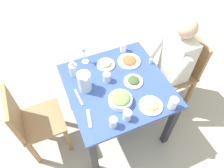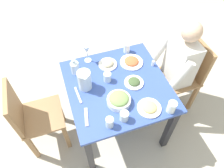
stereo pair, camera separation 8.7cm
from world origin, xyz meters
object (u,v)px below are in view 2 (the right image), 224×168
object	(u,v)px
dining_table	(117,93)
salt_shaker	(153,63)
water_glass_center	(172,107)
water_glass_far_right	(127,48)
oil_carafe	(75,68)
wine_glass	(87,50)
salad_bowl	(119,100)
plate_rice_curry	(132,62)
water_pitcher	(84,80)
plate_beans	(108,64)
water_glass_near_right	(110,122)
plate_fries	(149,107)
chair_far	(31,116)
diner_near	(171,68)
chair_near	(185,73)
water_glass_by_pitcher	(107,77)
plate_dolmas	(134,82)
water_glass_far_left	(124,116)

from	to	relation	value
dining_table	salt_shaker	bearing A→B (deg)	-73.77
dining_table	water_glass_center	size ratio (longest dim) A/B	8.07
water_glass_far_right	oil_carafe	world-z (taller)	oil_carafe
water_glass_center	wine_glass	bearing A→B (deg)	32.11
oil_carafe	dining_table	bearing A→B (deg)	-130.06
salad_bowl	water_glass_center	bearing A→B (deg)	-119.73
plate_rice_curry	water_glass_far_right	distance (m)	0.17
water_pitcher	water_glass_center	distance (m)	0.77
plate_beans	water_glass_near_right	world-z (taller)	water_glass_near_right
dining_table	wine_glass	bearing A→B (deg)	24.18
water_pitcher	salad_bowl	distance (m)	0.35
plate_beans	plate_fries	bearing A→B (deg)	-163.94
water_glass_center	chair_far	bearing A→B (deg)	67.31
oil_carafe	salt_shaker	xyz separation A→B (m)	(-0.15, -0.74, -0.03)
salt_shaker	water_glass_far_right	bearing A→B (deg)	32.95
diner_near	salt_shaker	xyz separation A→B (m)	(0.03, 0.21, 0.11)
water_glass_near_right	salad_bowl	bearing A→B (deg)	-38.12
chair_near	water_pitcher	size ratio (longest dim) A/B	4.69
salad_bowl	oil_carafe	xyz separation A→B (m)	(0.46, 0.27, 0.01)
plate_fries	chair_near	bearing A→B (deg)	-58.07
water_pitcher	wine_glass	bearing A→B (deg)	-18.72
plate_rice_curry	water_glass_far_right	world-z (taller)	water_glass_far_right
plate_fries	oil_carafe	distance (m)	0.78
plate_rice_curry	wine_glass	world-z (taller)	wine_glass
salad_bowl	diner_near	bearing A→B (deg)	-68.00
plate_fries	water_glass_by_pitcher	world-z (taller)	water_glass_by_pitcher
plate_rice_curry	water_glass_by_pitcher	distance (m)	0.33
salad_bowl	oil_carafe	bearing A→B (deg)	30.35
water_pitcher	salad_bowl	bearing A→B (deg)	-138.72
chair_near	water_glass_near_right	distance (m)	1.16
plate_fries	diner_near	bearing A→B (deg)	-47.97
water_glass_near_right	dining_table	bearing A→B (deg)	-28.29
salad_bowl	water_glass_far_right	distance (m)	0.64
chair_far	plate_dolmas	bearing A→B (deg)	-96.37
chair_near	wine_glass	size ratio (longest dim) A/B	4.54
dining_table	water_glass_near_right	bearing A→B (deg)	151.71
diner_near	water_glass_center	xyz separation A→B (m)	(-0.49, 0.30, 0.14)
plate_dolmas	plate_beans	world-z (taller)	plate_beans
water_glass_far_right	water_glass_near_right	xyz separation A→B (m)	(-0.75, 0.44, -0.00)
water_glass_far_left	oil_carafe	distance (m)	0.68
water_glass_center	water_glass_near_right	world-z (taller)	water_glass_center
chair_far	plate_beans	xyz separation A→B (m)	(0.19, -0.82, 0.25)
wine_glass	oil_carafe	distance (m)	0.21
water_glass_far_left	water_glass_far_right	xyz separation A→B (m)	(0.74, -0.31, 0.01)
dining_table	salt_shaker	size ratio (longest dim) A/B	16.94
salad_bowl	plate_rice_curry	distance (m)	0.50
chair_far	plate_rice_curry	distance (m)	1.09
dining_table	wine_glass	xyz separation A→B (m)	(0.39, 0.17, 0.26)
wine_glass	oil_carafe	xyz separation A→B (m)	(-0.12, 0.15, -0.09)
water_glass_near_right	chair_far	bearing A→B (deg)	54.69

